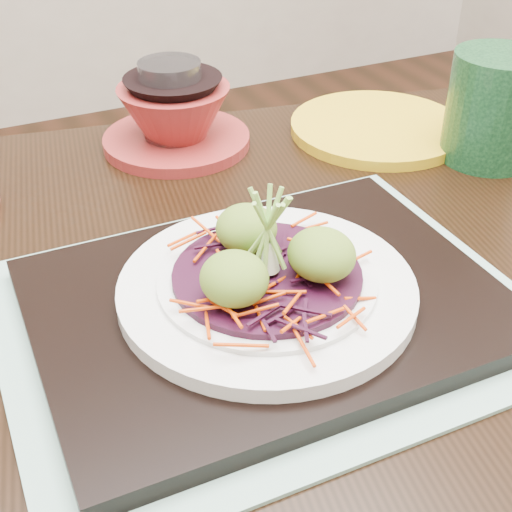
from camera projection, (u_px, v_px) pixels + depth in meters
name	position (u px, v px, depth m)	size (l,w,h in m)	color
dining_table	(268.00, 369.00, 0.65)	(1.24, 0.94, 0.70)	black
placemat	(267.00, 313.00, 0.57)	(0.41, 0.32, 0.00)	#7FA593
serving_tray	(267.00, 303.00, 0.57)	(0.36, 0.27, 0.02)	black
white_plate	(267.00, 287.00, 0.56)	(0.23, 0.23, 0.02)	silver
cabbage_bed	(267.00, 275.00, 0.55)	(0.15, 0.15, 0.01)	black
carrot_julienne	(267.00, 268.00, 0.55)	(0.18, 0.18, 0.01)	#C73603
guacamole_scoops	(268.00, 253.00, 0.54)	(0.13, 0.11, 0.04)	#577723
scallion_garnish	(267.00, 233.00, 0.53)	(0.05, 0.05, 0.08)	#81B247
water_glass	(172.00, 105.00, 0.80)	(0.07, 0.07, 0.10)	white
terracotta_bowl_set	(175.00, 120.00, 0.81)	(0.17, 0.17, 0.07)	maroon
yellow_plate	(377.00, 128.00, 0.86)	(0.21, 0.21, 0.01)	gold
green_jar	(494.00, 108.00, 0.77)	(0.10, 0.10, 0.12)	#1C4E24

